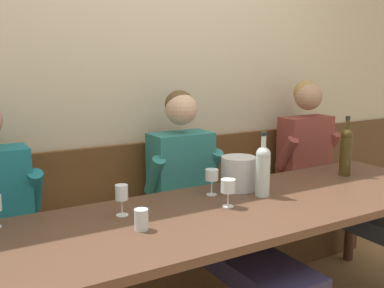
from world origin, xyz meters
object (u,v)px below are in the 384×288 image
Objects in this scene: wine_bottle_amber_mid at (346,150)px; wine_glass_mid_left at (228,187)px; wall_bench at (176,244)px; person_center_left_seat at (0,251)px; person_left_seat at (209,208)px; ice_bucket at (239,173)px; wine_glass_mid_right at (122,194)px; person_center_right_seat at (340,183)px; wine_bottle_clear_water at (263,169)px; water_tumbler_center at (141,220)px; wine_glass_left_end at (212,176)px; dining_table at (238,219)px.

wine_glass_mid_left is (-1.00, -0.13, -0.06)m from wine_bottle_amber_mid.
person_center_left_seat is at bearing -161.78° from wall_bench.
person_left_seat is 0.27m from ice_bucket.
wine_bottle_amber_mid is at bearing -28.91° from wall_bench.
person_center_left_seat is 0.59m from wine_glass_mid_right.
person_center_left_seat is at bearing 175.38° from wine_bottle_amber_mid.
wine_bottle_clear_water is (-0.89, -0.23, 0.26)m from person_center_right_seat.
person_left_seat is at bearing -85.06° from wall_bench.
wall_bench is 1.25m from wine_bottle_amber_mid.
person_center_right_seat is 1.70m from water_tumbler_center.
person_left_seat is at bearing 63.56° from wine_glass_left_end.
wine_glass_mid_right is (-0.56, -0.51, 0.56)m from wall_bench.
wine_bottle_amber_mid is at bearing -10.53° from person_left_seat.
person_left_seat is at bearing 0.30° from person_center_left_seat.
ice_bucket is at bearing 173.13° from wine_bottle_amber_mid.
person_center_right_seat reaches higher than person_left_seat.
wine_glass_mid_right is at bearing 91.16° from water_tumbler_center.
person_left_seat is at bearing 14.47° from wine_glass_mid_right.
person_left_seat reaches higher than water_tumbler_center.
person_center_left_seat is 6.43× the size of ice_bucket.
dining_table is 2.10× the size of person_left_seat.
dining_table is at bearing -160.88° from wine_bottle_clear_water.
ice_bucket reaches higher than wine_glass_mid_right.
person_center_left_seat is at bearing 176.76° from ice_bucket.
wine_bottle_clear_water is (0.04, -0.17, 0.05)m from ice_bucket.
dining_table is 13.44× the size of ice_bucket.
wine_bottle_clear_water is at bearing -53.00° from person_left_seat.
wine_bottle_amber_mid is 0.74m from wine_bottle_clear_water.
wall_bench is 31.89× the size of water_tumbler_center.
wine_glass_mid_left is at bearing -100.47° from wine_glass_left_end.
person_center_left_seat is 1.01× the size of person_left_seat.
water_tumbler_center is (-0.59, -0.37, 0.16)m from person_left_seat.
wine_bottle_clear_water is at bearing -70.24° from wall_bench.
wine_glass_mid_right is at bearing 163.52° from dining_table.
wine_glass_mid_left is 0.51m from water_tumbler_center.
wine_glass_mid_left is at bearing -167.70° from wine_bottle_clear_water.
person_center_right_seat reaches higher than water_tumbler_center.
water_tumbler_center reaches higher than dining_table.
wine_glass_mid_left reaches higher than water_tumbler_center.
wall_bench is 7.82× the size of wine_bottle_amber_mid.
wine_bottle_clear_water is at bearing -174.26° from wine_bottle_amber_mid.
wine_glass_mid_right is at bearing -137.97° from wall_bench.
wine_glass_left_end is at bearing 26.87° from water_tumbler_center.
wine_bottle_amber_mid is at bearing 5.74° from wine_bottle_clear_water.
water_tumbler_center is (-0.56, -0.72, 0.50)m from wall_bench.
ice_bucket is at bearing 4.48° from wine_glass_left_end.
person_center_left_seat reaches higher than wine_bottle_amber_mid.
person_center_right_seat reaches higher than wine_glass_left_end.
dining_table is at bearing 4.94° from water_tumbler_center.
person_left_seat is 8.52× the size of wine_glass_mid_right.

